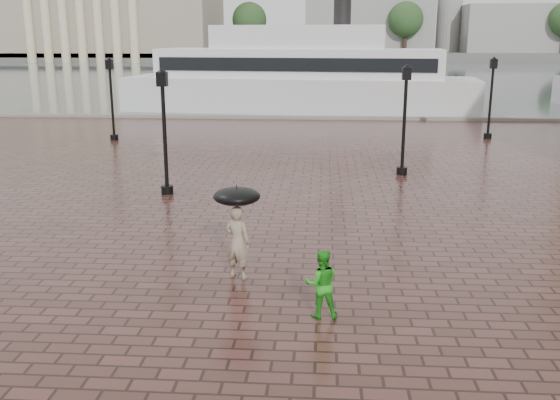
# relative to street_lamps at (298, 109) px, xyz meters

# --- Properties ---
(ground) EXTENTS (300.00, 300.00, 0.00)m
(ground) POSITION_rel_street_lamps_xyz_m (1.50, -17.50, -2.33)
(ground) COLOR #39201A
(ground) RESTS_ON ground
(harbour_water) EXTENTS (240.00, 240.00, 0.00)m
(harbour_water) POSITION_rel_street_lamps_xyz_m (1.50, 74.50, -2.33)
(harbour_water) COLOR #434D52
(harbour_water) RESTS_ON ground
(quay_edge) EXTENTS (80.00, 0.60, 0.30)m
(quay_edge) POSITION_rel_street_lamps_xyz_m (1.50, 14.50, -2.33)
(quay_edge) COLOR slate
(quay_edge) RESTS_ON ground
(far_shore) EXTENTS (300.00, 60.00, 2.00)m
(far_shore) POSITION_rel_street_lamps_xyz_m (1.50, 142.50, -1.33)
(far_shore) COLOR #4C4C47
(far_shore) RESTS_ON ground
(museum) EXTENTS (57.00, 32.50, 26.00)m
(museum) POSITION_rel_street_lamps_xyz_m (-53.50, 127.11, 11.58)
(museum) COLOR gray
(museum) RESTS_ON ground
(distant_skyline) EXTENTS (102.50, 22.00, 33.00)m
(distant_skyline) POSITION_rel_street_lamps_xyz_m (49.64, 132.50, 7.13)
(distant_skyline) COLOR gray
(distant_skyline) RESTS_ON ground
(far_trees) EXTENTS (188.00, 8.00, 13.50)m
(far_trees) POSITION_rel_street_lamps_xyz_m (1.50, 120.50, 7.09)
(far_trees) COLOR #2D2119
(far_trees) RESTS_ON ground
(street_lamps) EXTENTS (21.44, 14.44, 4.40)m
(street_lamps) POSITION_rel_street_lamps_xyz_m (0.00, 0.00, 0.00)
(street_lamps) COLOR black
(street_lamps) RESTS_ON ground
(adult_pedestrian) EXTENTS (0.76, 0.63, 1.77)m
(adult_pedestrian) POSITION_rel_street_lamps_xyz_m (-0.79, -15.49, -1.44)
(adult_pedestrian) COLOR gray
(adult_pedestrian) RESTS_ON ground
(child_pedestrian) EXTENTS (0.76, 0.63, 1.44)m
(child_pedestrian) POSITION_rel_street_lamps_xyz_m (1.21, -17.52, -1.61)
(child_pedestrian) COLOR #22981C
(child_pedestrian) RESTS_ON ground
(ferry_near) EXTENTS (27.35, 9.18, 8.80)m
(ferry_near) POSITION_rel_street_lamps_xyz_m (-0.75, 19.50, 0.32)
(ferry_near) COLOR silver
(ferry_near) RESTS_ON ground
(umbrella) EXTENTS (1.10, 1.10, 1.16)m
(umbrella) POSITION_rel_street_lamps_xyz_m (-0.79, -15.49, -0.32)
(umbrella) COLOR black
(umbrella) RESTS_ON ground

